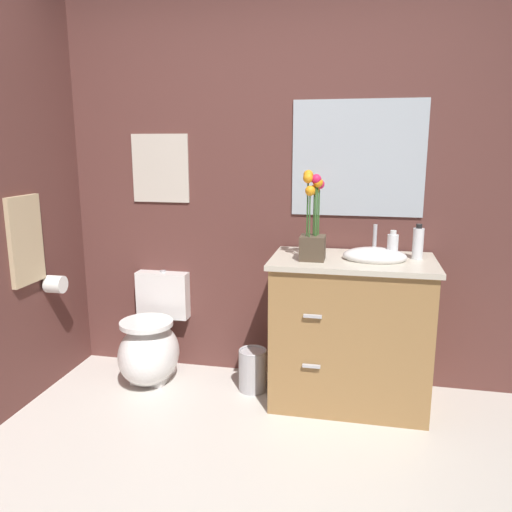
% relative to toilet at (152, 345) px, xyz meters
% --- Properties ---
extents(wall_back, '(4.32, 0.05, 2.50)m').
position_rel_toilet_xyz_m(wall_back, '(0.98, 0.30, 1.01)').
color(wall_back, brown).
rests_on(wall_back, ground_plane).
extents(toilet, '(0.38, 0.59, 0.69)m').
position_rel_toilet_xyz_m(toilet, '(0.00, 0.00, 0.00)').
color(toilet, white).
rests_on(toilet, ground_plane).
extents(vanity_cabinet, '(0.94, 0.56, 1.07)m').
position_rel_toilet_xyz_m(vanity_cabinet, '(1.28, -0.03, 0.21)').
color(vanity_cabinet, '#9E7242').
rests_on(vanity_cabinet, ground_plane).
extents(flower_vase, '(0.14, 0.14, 0.51)m').
position_rel_toilet_xyz_m(flower_vase, '(1.05, -0.10, 0.83)').
color(flower_vase, '#4C3D2D').
rests_on(flower_vase, vanity_cabinet).
extents(soap_bottle, '(0.06, 0.06, 0.20)m').
position_rel_toilet_xyz_m(soap_bottle, '(1.64, 0.04, 0.74)').
color(soap_bottle, white).
rests_on(soap_bottle, vanity_cabinet).
extents(lotion_bottle, '(0.06, 0.06, 0.17)m').
position_rel_toilet_xyz_m(lotion_bottle, '(1.50, -0.03, 0.73)').
color(lotion_bottle, white).
rests_on(lotion_bottle, vanity_cabinet).
extents(trash_bin, '(0.18, 0.18, 0.27)m').
position_rel_toilet_xyz_m(trash_bin, '(0.69, -0.01, -0.11)').
color(trash_bin, '#B7B7BC').
rests_on(trash_bin, ground_plane).
extents(wall_poster, '(0.39, 0.01, 0.45)m').
position_rel_toilet_xyz_m(wall_poster, '(0.00, 0.27, 1.14)').
color(wall_poster, beige).
extents(wall_mirror, '(0.80, 0.01, 0.70)m').
position_rel_toilet_xyz_m(wall_mirror, '(1.28, 0.27, 1.21)').
color(wall_mirror, '#B2BCC6').
extents(hanging_towel, '(0.03, 0.28, 0.52)m').
position_rel_toilet_xyz_m(hanging_towel, '(-0.59, -0.37, 0.74)').
color(hanging_towel, tan).
extents(toilet_paper_roll, '(0.11, 0.11, 0.11)m').
position_rel_toilet_xyz_m(toilet_paper_roll, '(-0.54, -0.20, 0.44)').
color(toilet_paper_roll, white).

